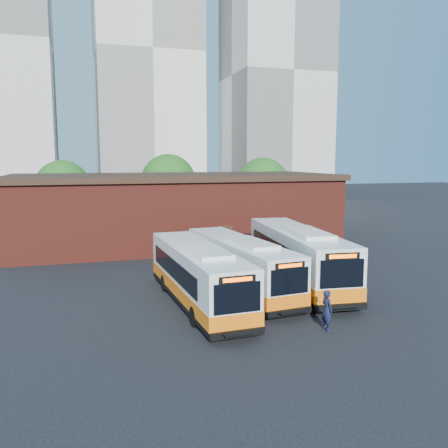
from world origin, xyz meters
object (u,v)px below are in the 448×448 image
object	(u,v)px
bus_east	(297,258)
transit_worker	(327,310)
bus_mideast	(240,267)
bus_midwest	(198,277)

from	to	relation	value
bus_east	transit_worker	size ratio (longest dim) A/B	7.12
bus_mideast	bus_midwest	bearing A→B (deg)	-154.49
bus_midwest	transit_worker	size ratio (longest dim) A/B	6.48
bus_midwest	bus_mideast	xyz separation A→B (m)	(3.00, 1.83, -0.03)
bus_midwest	bus_east	bearing A→B (deg)	15.85
transit_worker	bus_mideast	bearing A→B (deg)	8.04
bus_east	bus_mideast	bearing A→B (deg)	-167.03
bus_mideast	bus_east	xyz separation A→B (m)	(3.96, 0.49, 0.17)
bus_midwest	bus_mideast	bearing A→B (deg)	28.84
bus_midwest	bus_east	distance (m)	7.34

